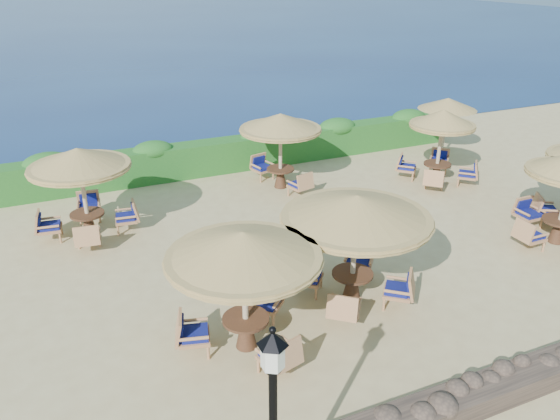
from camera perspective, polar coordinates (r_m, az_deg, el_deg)
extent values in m
plane|color=tan|center=(15.30, 5.90, -3.99)|extent=(120.00, 120.00, 0.00)
plane|color=#0C1E4D|center=(82.22, -19.90, 18.06)|extent=(160.00, 160.00, 0.00)
cube|color=#1A511A|center=(21.09, -3.63, 6.02)|extent=(18.00, 0.90, 1.20)
cube|color=brown|center=(11.20, 22.28, -16.69)|extent=(15.00, 0.65, 0.44)
cylinder|color=silver|center=(6.75, -0.77, -14.87)|extent=(0.30, 0.30, 0.36)
cone|color=black|center=(6.60, -0.78, -13.26)|extent=(0.40, 0.40, 0.18)
cylinder|color=tan|center=(23.11, 16.80, 7.98)|extent=(0.10, 0.10, 2.20)
cone|color=olive|center=(22.85, 17.13, 10.57)|extent=(2.30, 2.30, 0.45)
cylinder|color=tan|center=(10.97, -3.68, -9.09)|extent=(0.12, 0.12, 2.40)
cone|color=olive|center=(10.37, -3.85, -3.65)|extent=(3.09, 3.09, 0.55)
cylinder|color=olive|center=(10.50, -3.81, -5.00)|extent=(3.03, 3.03, 0.14)
cylinder|color=#4E2E1B|center=(11.27, -3.60, -11.29)|extent=(0.96, 0.96, 0.06)
cone|color=#4E2E1B|center=(11.48, -3.56, -12.71)|extent=(0.44, 0.44, 0.64)
cylinder|color=tan|center=(12.57, 7.72, -4.58)|extent=(0.12, 0.12, 2.40)
cone|color=olive|center=(12.04, 8.04, 0.33)|extent=(3.42, 3.42, 0.55)
cylinder|color=olive|center=(12.16, 7.96, -0.87)|extent=(3.35, 3.35, 0.14)
cylinder|color=#4E2E1B|center=(12.83, 7.59, -6.61)|extent=(0.96, 0.96, 0.06)
cone|color=#4E2E1B|center=(13.01, 7.51, -7.94)|extent=(0.44, 0.44, 0.64)
cylinder|color=#4E2E1B|center=(17.14, 27.22, -0.97)|extent=(0.96, 0.96, 0.06)
cone|color=#4E2E1B|center=(17.28, 27.00, -2.02)|extent=(0.44, 0.44, 0.64)
cylinder|color=tan|center=(16.39, -19.76, 1.27)|extent=(0.12, 0.12, 2.40)
cone|color=olive|center=(15.99, -20.35, 5.16)|extent=(2.82, 2.82, 0.55)
cylinder|color=olive|center=(16.08, -20.21, 4.22)|extent=(2.76, 2.76, 0.14)
cylinder|color=#4E2E1B|center=(16.59, -19.51, -0.38)|extent=(0.96, 0.96, 0.06)
cone|color=#4E2E1B|center=(16.73, -19.34, -1.47)|extent=(0.44, 0.44, 0.64)
cylinder|color=tan|center=(18.90, 0.05, 5.78)|extent=(0.12, 0.12, 2.40)
cone|color=olive|center=(18.56, 0.05, 9.24)|extent=(2.81, 2.81, 0.55)
cylinder|color=olive|center=(18.63, 0.05, 8.41)|extent=(2.76, 2.76, 0.14)
cylinder|color=#4E2E1B|center=(19.08, 0.05, 4.30)|extent=(0.96, 0.96, 0.06)
cone|color=#4E2E1B|center=(19.20, 0.05, 3.32)|extent=(0.44, 0.44, 0.64)
cylinder|color=tan|center=(20.20, 16.29, 6.03)|extent=(0.12, 0.12, 2.40)
cone|color=olive|center=(19.87, 16.69, 9.25)|extent=(2.29, 2.29, 0.55)
cylinder|color=olive|center=(19.94, 16.59, 8.47)|extent=(2.24, 2.24, 0.14)
cylinder|color=#4E2E1B|center=(20.36, 16.12, 4.64)|extent=(0.96, 0.96, 0.06)
cone|color=#4E2E1B|center=(20.47, 16.01, 3.72)|extent=(0.44, 0.44, 0.64)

